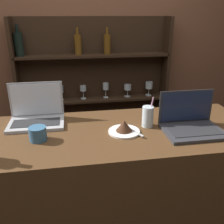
% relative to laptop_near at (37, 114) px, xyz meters
% --- Properties ---
extents(bar_counter, '(1.95, 0.63, 1.09)m').
position_rel_laptop_near_xyz_m(bar_counter, '(0.28, -0.19, -0.60)').
color(bar_counter, '#4C3019').
rests_on(bar_counter, ground_plane).
extents(back_wall, '(7.00, 0.06, 2.70)m').
position_rel_laptop_near_xyz_m(back_wall, '(0.28, 0.99, 0.21)').
color(back_wall, brown).
rests_on(back_wall, ground_plane).
extents(back_shelf, '(1.42, 0.18, 1.67)m').
position_rel_laptop_near_xyz_m(back_shelf, '(0.42, 0.91, -0.26)').
color(back_shelf, '#332114').
rests_on(back_shelf, ground_plane).
extents(laptop_near, '(0.32, 0.21, 0.23)m').
position_rel_laptop_near_xyz_m(laptop_near, '(0.00, 0.00, 0.00)').
color(laptop_near, '#ADADB2').
rests_on(laptop_near, bar_counter).
extents(laptop_far, '(0.32, 0.24, 0.21)m').
position_rel_laptop_near_xyz_m(laptop_far, '(0.86, -0.25, -0.01)').
color(laptop_far, '#333338').
rests_on(laptop_far, bar_counter).
extents(cake_plate, '(0.18, 0.18, 0.07)m').
position_rel_laptop_near_xyz_m(cake_plate, '(0.49, -0.22, -0.03)').
color(cake_plate, white).
rests_on(cake_plate, bar_counter).
extents(water_glass, '(0.07, 0.07, 0.18)m').
position_rel_laptop_near_xyz_m(water_glass, '(0.64, -0.16, 0.01)').
color(water_glass, silver).
rests_on(water_glass, bar_counter).
extents(coffee_cup, '(0.09, 0.09, 0.07)m').
position_rel_laptop_near_xyz_m(coffee_cup, '(0.03, -0.23, -0.02)').
color(coffee_cup, '#38668C').
rests_on(coffee_cup, bar_counter).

